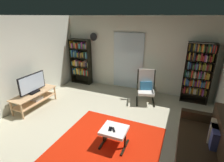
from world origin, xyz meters
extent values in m
plane|color=#BFB89B|center=(0.00, 0.00, 0.00)|extent=(7.02, 7.02, 0.00)
cube|color=silver|center=(0.00, 2.90, 1.30)|extent=(5.60, 0.06, 2.60)
cube|color=silver|center=(-2.70, 0.00, 1.30)|extent=(0.06, 6.00, 2.60)
cube|color=silver|center=(-0.23, 2.83, 1.05)|extent=(1.10, 0.01, 2.00)
cube|color=red|center=(0.37, -0.23, 0.00)|extent=(2.17, 2.08, 0.01)
cube|color=tan|center=(-2.31, 0.38, 0.46)|extent=(0.50, 1.37, 0.02)
cube|color=tan|center=(-2.31, 0.38, 0.21)|extent=(0.46, 1.31, 0.02)
cylinder|color=tan|center=(-2.11, -0.25, 0.22)|extent=(0.05, 0.05, 0.45)
cylinder|color=tan|center=(-2.11, 1.02, 0.22)|extent=(0.05, 0.05, 0.45)
cylinder|color=tan|center=(-2.51, -0.25, 0.22)|extent=(0.05, 0.05, 0.45)
cylinder|color=tan|center=(-2.51, 1.02, 0.22)|extent=(0.05, 0.05, 0.45)
cube|color=silver|center=(-2.31, 0.43, 0.26)|extent=(0.30, 0.28, 0.07)
cube|color=black|center=(-2.31, 0.38, 0.49)|extent=(0.20, 0.32, 0.05)
cube|color=black|center=(-2.31, 0.38, 0.78)|extent=(0.04, 0.90, 0.52)
cube|color=silver|center=(-2.29, 0.38, 0.78)|extent=(0.01, 0.84, 0.47)
cube|color=black|center=(-2.53, 2.64, 0.88)|extent=(0.02, 0.30, 1.76)
cube|color=black|center=(-1.72, 2.64, 0.88)|extent=(0.02, 0.30, 1.76)
cube|color=black|center=(-2.13, 2.78, 0.88)|extent=(0.83, 0.02, 1.76)
cube|color=black|center=(-2.13, 2.64, 0.02)|extent=(0.80, 0.28, 0.02)
cube|color=black|center=(-2.13, 2.64, 0.35)|extent=(0.80, 0.28, 0.02)
cube|color=black|center=(-2.13, 2.64, 0.70)|extent=(0.80, 0.28, 0.02)
cube|color=black|center=(-2.13, 2.64, 1.05)|extent=(0.80, 0.28, 0.02)
cube|color=black|center=(-2.13, 2.64, 1.41)|extent=(0.80, 0.28, 0.02)
cube|color=black|center=(-2.13, 2.64, 1.74)|extent=(0.80, 0.28, 0.02)
cube|color=gold|center=(-2.50, 2.66, 0.48)|extent=(0.02, 0.15, 0.25)
cube|color=#375DA3|center=(-2.46, 2.66, 0.47)|extent=(0.04, 0.23, 0.23)
cube|color=gold|center=(-2.42, 2.63, 0.44)|extent=(0.04, 0.20, 0.17)
cube|color=teal|center=(-2.37, 2.66, 0.48)|extent=(0.04, 0.23, 0.24)
cube|color=orange|center=(-2.32, 2.65, 0.48)|extent=(0.04, 0.12, 0.24)
cube|color=gold|center=(-2.27, 2.63, 0.48)|extent=(0.04, 0.13, 0.24)
cube|color=teal|center=(-2.22, 2.66, 0.46)|extent=(0.04, 0.17, 0.21)
cube|color=orange|center=(-2.17, 2.66, 0.49)|extent=(0.03, 0.23, 0.26)
cube|color=#2D8944|center=(-2.13, 2.66, 0.44)|extent=(0.04, 0.20, 0.16)
cube|color=olive|center=(-2.09, 2.65, 0.48)|extent=(0.03, 0.15, 0.24)
cube|color=orange|center=(-2.04, 2.64, 0.48)|extent=(0.04, 0.11, 0.25)
cube|color=black|center=(-2.00, 2.65, 0.45)|extent=(0.03, 0.15, 0.18)
cube|color=#5A8F9A|center=(-1.96, 2.63, 0.46)|extent=(0.04, 0.15, 0.20)
cube|color=red|center=(-1.92, 2.64, 0.49)|extent=(0.02, 0.22, 0.27)
cube|color=brown|center=(-1.88, 2.65, 0.45)|extent=(0.04, 0.15, 0.18)
cube|color=#2C7950|center=(-1.83, 2.65, 0.47)|extent=(0.04, 0.20, 0.23)
cube|color=red|center=(-1.78, 2.63, 0.46)|extent=(0.04, 0.14, 0.21)
cube|color=teal|center=(-2.49, 2.65, 0.79)|extent=(0.04, 0.20, 0.16)
cube|color=orange|center=(-2.44, 2.64, 0.81)|extent=(0.03, 0.19, 0.20)
cube|color=gold|center=(-2.40, 2.62, 0.80)|extent=(0.04, 0.19, 0.17)
cube|color=gold|center=(-2.35, 2.63, 0.83)|extent=(0.04, 0.17, 0.23)
cube|color=#963988|center=(-2.30, 2.63, 0.83)|extent=(0.03, 0.19, 0.23)
cube|color=beige|center=(-2.26, 2.63, 0.81)|extent=(0.03, 0.24, 0.19)
cube|color=teal|center=(-2.21, 2.66, 0.81)|extent=(0.03, 0.13, 0.20)
cube|color=brown|center=(-2.18, 2.65, 0.82)|extent=(0.02, 0.21, 0.22)
cube|color=red|center=(-2.14, 2.66, 0.81)|extent=(0.04, 0.12, 0.20)
cube|color=#3D8247|center=(-2.09, 2.65, 0.79)|extent=(0.02, 0.17, 0.17)
cube|color=#8F3B94|center=(-2.06, 2.65, 0.80)|extent=(0.03, 0.17, 0.18)
cube|color=gold|center=(-2.02, 2.63, 0.80)|extent=(0.03, 0.20, 0.18)
cube|color=brown|center=(-1.98, 2.63, 0.79)|extent=(0.04, 0.13, 0.16)
cube|color=brown|center=(-1.93, 2.65, 0.82)|extent=(0.04, 0.16, 0.22)
cube|color=beige|center=(-1.89, 2.65, 0.84)|extent=(0.03, 0.14, 0.26)
cube|color=#2C2234|center=(-1.85, 2.64, 0.80)|extent=(0.04, 0.22, 0.18)
cube|color=#3257AD|center=(-1.80, 2.64, 0.80)|extent=(0.03, 0.12, 0.18)
cube|color=gold|center=(-1.76, 2.65, 0.80)|extent=(0.03, 0.19, 0.19)
cube|color=#3D8451|center=(-2.50, 2.64, 1.19)|extent=(0.03, 0.19, 0.26)
cube|color=#295CA9|center=(-2.46, 2.66, 1.20)|extent=(0.04, 0.24, 0.26)
cube|color=#AAA03D|center=(-2.41, 2.65, 1.16)|extent=(0.04, 0.12, 0.19)
cube|color=#345AB2|center=(-2.37, 2.66, 1.20)|extent=(0.02, 0.17, 0.27)
cube|color=teal|center=(-2.33, 2.63, 1.18)|extent=(0.03, 0.22, 0.23)
cube|color=#3862A6|center=(-2.29, 2.64, 1.19)|extent=(0.04, 0.12, 0.26)
cube|color=#307A3B|center=(-2.25, 2.64, 1.16)|extent=(0.03, 0.13, 0.19)
cube|color=orange|center=(-2.21, 2.64, 1.15)|extent=(0.04, 0.15, 0.17)
cube|color=#933C84|center=(-2.17, 2.65, 1.17)|extent=(0.02, 0.12, 0.21)
cube|color=#222C2B|center=(-2.13, 2.62, 1.15)|extent=(0.03, 0.15, 0.18)
cube|color=gold|center=(-2.08, 2.64, 1.15)|extent=(0.04, 0.12, 0.18)
cube|color=brown|center=(-2.04, 2.64, 1.16)|extent=(0.03, 0.19, 0.19)
cube|color=gold|center=(-2.01, 2.64, 1.17)|extent=(0.04, 0.11, 0.21)
cube|color=#317749|center=(-1.96, 2.66, 1.17)|extent=(0.03, 0.11, 0.21)
cube|color=brown|center=(-1.92, 2.63, 1.15)|extent=(0.02, 0.17, 0.17)
cube|color=black|center=(-1.89, 2.63, 1.16)|extent=(0.04, 0.21, 0.20)
cube|color=#9D993D|center=(-1.85, 2.66, 1.14)|extent=(0.02, 0.18, 0.16)
cube|color=teal|center=(-1.81, 2.64, 1.18)|extent=(0.03, 0.24, 0.24)
cube|color=#3460B0|center=(-1.77, 2.63, 1.15)|extent=(0.03, 0.16, 0.17)
cube|color=gold|center=(-2.50, 2.63, 1.55)|extent=(0.03, 0.18, 0.27)
cube|color=gold|center=(-2.46, 2.66, 1.50)|extent=(0.03, 0.23, 0.17)
cube|color=#8C378F|center=(-2.42, 2.63, 1.50)|extent=(0.03, 0.21, 0.18)
cube|color=#979928|center=(-2.38, 2.65, 1.53)|extent=(0.02, 0.12, 0.23)
cube|color=brown|center=(-2.34, 2.64, 1.53)|extent=(0.03, 0.11, 0.23)
cube|color=#449147|center=(-2.30, 2.64, 1.53)|extent=(0.03, 0.16, 0.22)
cube|color=brown|center=(-2.26, 2.65, 1.51)|extent=(0.03, 0.24, 0.18)
cube|color=red|center=(-2.22, 2.64, 1.51)|extent=(0.04, 0.23, 0.19)
cube|color=brown|center=(-2.17, 2.65, 1.53)|extent=(0.04, 0.12, 0.24)
cube|color=#3961B4|center=(-2.12, 2.62, 1.50)|extent=(0.03, 0.12, 0.17)
cube|color=teal|center=(-2.08, 2.62, 1.51)|extent=(0.04, 0.19, 0.19)
cube|color=brown|center=(-2.03, 2.66, 1.51)|extent=(0.04, 0.14, 0.19)
cube|color=#94378B|center=(-1.98, 2.66, 1.54)|extent=(0.04, 0.24, 0.25)
cube|color=#447952|center=(-1.93, 2.65, 1.51)|extent=(0.03, 0.17, 0.19)
cube|color=gold|center=(-1.90, 2.64, 1.50)|extent=(0.02, 0.12, 0.17)
cube|color=#3062B5|center=(-1.86, 2.64, 1.51)|extent=(0.04, 0.11, 0.18)
cube|color=beige|center=(-1.82, 2.66, 1.49)|extent=(0.03, 0.18, 0.15)
cube|color=brown|center=(-1.78, 2.63, 1.54)|extent=(0.03, 0.17, 0.25)
cube|color=black|center=(1.67, 2.64, 0.94)|extent=(0.02, 0.30, 1.87)
cube|color=black|center=(2.44, 2.64, 0.94)|extent=(0.02, 0.30, 1.87)
cube|color=black|center=(2.06, 2.78, 0.94)|extent=(0.79, 0.02, 1.87)
cube|color=black|center=(2.06, 2.64, 0.02)|extent=(0.75, 0.28, 0.02)
cube|color=black|center=(2.06, 2.64, 0.27)|extent=(0.75, 0.28, 0.02)
cube|color=black|center=(2.06, 2.64, 0.53)|extent=(0.75, 0.28, 0.02)
cube|color=black|center=(2.06, 2.64, 0.80)|extent=(0.75, 0.28, 0.02)
cube|color=black|center=(2.06, 2.64, 1.07)|extent=(0.75, 0.28, 0.02)
cube|color=black|center=(2.06, 2.64, 1.34)|extent=(0.75, 0.28, 0.02)
cube|color=black|center=(2.06, 2.64, 1.60)|extent=(0.75, 0.28, 0.02)
cube|color=black|center=(2.06, 2.64, 1.86)|extent=(0.75, 0.28, 0.02)
cube|color=brown|center=(1.72, 2.65, 0.35)|extent=(0.04, 0.19, 0.15)
cube|color=red|center=(1.76, 2.64, 0.39)|extent=(0.03, 0.23, 0.22)
cube|color=brown|center=(1.80, 2.64, 0.35)|extent=(0.03, 0.12, 0.16)
cube|color=gold|center=(1.84, 2.64, 0.36)|extent=(0.04, 0.11, 0.17)
cube|color=brown|center=(1.88, 2.66, 0.38)|extent=(0.03, 0.17, 0.22)
cube|color=#5893A4|center=(1.93, 2.65, 0.39)|extent=(0.03, 0.20, 0.22)
cube|color=gold|center=(1.96, 2.65, 0.36)|extent=(0.03, 0.11, 0.16)
cube|color=orange|center=(2.00, 2.65, 0.39)|extent=(0.03, 0.14, 0.23)
cube|color=beige|center=(2.04, 2.65, 0.37)|extent=(0.04, 0.13, 0.18)
cube|color=beige|center=(2.09, 2.65, 0.36)|extent=(0.04, 0.15, 0.18)
cube|color=olive|center=(2.14, 2.65, 0.39)|extent=(0.04, 0.13, 0.23)
cube|color=black|center=(2.17, 2.63, 0.36)|extent=(0.03, 0.20, 0.17)
cube|color=gold|center=(2.21, 2.63, 0.37)|extent=(0.03, 0.15, 0.20)
cube|color=#C33636|center=(2.25, 2.65, 0.39)|extent=(0.03, 0.12, 0.23)
cube|color=#873C93|center=(2.29, 2.63, 0.38)|extent=(0.04, 0.22, 0.20)
cube|color=#AA9727|center=(2.34, 2.65, 0.39)|extent=(0.03, 0.10, 0.23)
cube|color=#9D972F|center=(2.37, 2.62, 0.36)|extent=(0.03, 0.12, 0.16)
cube|color=#97348B|center=(1.70, 2.63, 0.64)|extent=(0.02, 0.14, 0.19)
cube|color=gold|center=(1.74, 2.62, 0.66)|extent=(0.03, 0.17, 0.23)
cube|color=#3B5FAA|center=(1.78, 2.63, 0.66)|extent=(0.04, 0.14, 0.23)
cube|color=#325FA4|center=(1.82, 2.63, 0.64)|extent=(0.03, 0.19, 0.19)
cube|color=teal|center=(1.86, 2.66, 0.62)|extent=(0.03, 0.15, 0.15)
cube|color=red|center=(1.90, 2.62, 0.63)|extent=(0.04, 0.22, 0.18)
cube|color=orange|center=(1.94, 2.62, 0.63)|extent=(0.04, 0.11, 0.18)
cube|color=teal|center=(1.98, 2.62, 0.65)|extent=(0.02, 0.18, 0.22)
cube|color=brown|center=(2.02, 2.64, 0.64)|extent=(0.02, 0.20, 0.19)
cube|color=purple|center=(2.06, 2.65, 0.62)|extent=(0.04, 0.14, 0.16)
cube|color=gold|center=(2.10, 2.64, 0.65)|extent=(0.03, 0.11, 0.22)
cube|color=#923D93|center=(2.13, 2.66, 0.65)|extent=(0.03, 0.19, 0.22)
cube|color=orange|center=(2.18, 2.64, 0.64)|extent=(0.03, 0.18, 0.19)
cube|color=#3369B0|center=(2.22, 2.62, 0.63)|extent=(0.04, 0.18, 0.17)
cube|color=beige|center=(2.26, 2.63, 0.62)|extent=(0.02, 0.11, 0.15)
cube|color=teal|center=(2.29, 2.64, 0.63)|extent=(0.03, 0.16, 0.18)
cube|color=red|center=(2.33, 2.63, 0.66)|extent=(0.02, 0.19, 0.23)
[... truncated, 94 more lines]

